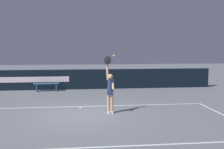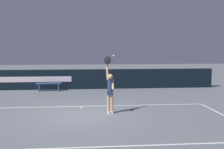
% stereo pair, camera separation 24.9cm
% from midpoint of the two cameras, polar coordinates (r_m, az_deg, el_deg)
% --- Properties ---
extents(ground_plane, '(60.00, 60.00, 0.00)m').
position_cam_midpoint_polar(ground_plane, '(11.03, -5.82, -8.18)').
color(ground_plane, slate).
extents(court_lines, '(11.12, 5.17, 0.00)m').
position_cam_midpoint_polar(court_lines, '(10.08, -5.86, -9.53)').
color(court_lines, white).
rests_on(court_lines, ground).
extents(back_wall, '(16.63, 0.30, 1.22)m').
position_cam_midpoint_polar(back_wall, '(17.47, -5.71, -0.96)').
color(back_wall, black).
rests_on(back_wall, ground).
extents(tennis_player, '(0.41, 0.39, 2.29)m').
position_cam_midpoint_polar(tennis_player, '(11.05, 0.24, -3.16)').
color(tennis_player, tan).
rests_on(tennis_player, ground).
extents(tennis_ball, '(0.07, 0.07, 0.07)m').
position_cam_midpoint_polar(tennis_ball, '(10.80, 1.03, 3.86)').
color(tennis_ball, '#CFE632').
extents(courtside_bench_near, '(1.51, 0.47, 0.49)m').
position_cam_midpoint_polar(courtside_bench_near, '(17.01, -12.37, -2.07)').
color(courtside_bench_near, '#315889').
rests_on(courtside_bench_near, ground).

